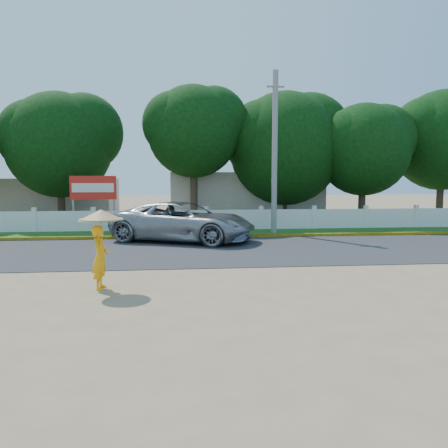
{
  "coord_description": "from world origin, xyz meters",
  "views": [
    {
      "loc": [
        -1.49,
        -12.37,
        2.82
      ],
      "look_at": [
        0.0,
        2.0,
        1.3
      ],
      "focal_mm": 35.0,
      "sensor_mm": 36.0,
      "label": 1
    }
  ],
  "objects_px": {
    "utility_pole": "(275,153)",
    "vehicle": "(183,222)",
    "billboard": "(93,191)",
    "monk_with_parasol": "(101,237)"
  },
  "relations": [
    {
      "from": "utility_pole",
      "to": "vehicle",
      "type": "relative_size",
      "value": 1.28
    },
    {
      "from": "vehicle",
      "to": "billboard",
      "type": "bearing_deg",
      "value": 66.72
    },
    {
      "from": "vehicle",
      "to": "monk_with_parasol",
      "type": "distance_m",
      "value": 8.57
    },
    {
      "from": "billboard",
      "to": "vehicle",
      "type": "bearing_deg",
      "value": -46.8
    },
    {
      "from": "utility_pole",
      "to": "billboard",
      "type": "relative_size",
      "value": 2.76
    },
    {
      "from": "utility_pole",
      "to": "monk_with_parasol",
      "type": "distance_m",
      "value": 13.0
    },
    {
      "from": "monk_with_parasol",
      "to": "utility_pole",
      "type": "bearing_deg",
      "value": 57.48
    },
    {
      "from": "utility_pole",
      "to": "monk_with_parasol",
      "type": "xyz_separation_m",
      "value": [
        -6.83,
        -10.71,
        -2.75
      ]
    },
    {
      "from": "utility_pole",
      "to": "vehicle",
      "type": "distance_m",
      "value": 6.14
    },
    {
      "from": "vehicle",
      "to": "billboard",
      "type": "height_order",
      "value": "billboard"
    }
  ]
}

